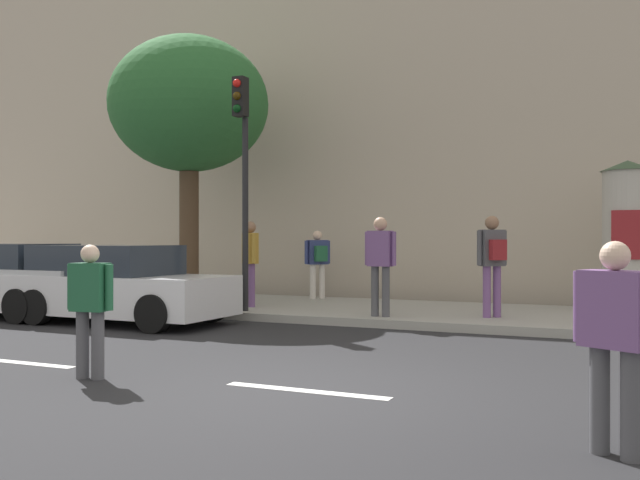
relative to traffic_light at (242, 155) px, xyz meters
The scene contains 15 objects.
ground_plane 7.23m from the traffic_light, 53.72° to the right, with size 80.00×80.00×0.00m, color #232326.
sidewalk_curb 5.23m from the traffic_light, 24.52° to the left, with size 36.00×4.00×0.15m, color #9E9B93.
lane_markings 7.23m from the traffic_light, 53.72° to the right, with size 25.80×0.16×0.01m.
building_backdrop 7.92m from the traffic_light, 60.33° to the left, with size 36.00×5.00×9.35m, color #B7A893.
traffic_light is the anchor object (origin of this frame).
poster_column 7.44m from the traffic_light, 22.01° to the left, with size 0.99×0.99×2.87m.
street_tree 3.10m from the traffic_light, 146.23° to the left, with size 3.58×3.58×5.96m.
pedestrian_with_backpack 9.50m from the traffic_light, 42.76° to the right, with size 0.58×0.51×1.53m.
pedestrian_in_red_top 6.28m from the traffic_light, 76.04° to the right, with size 0.56×0.29×1.48m.
pedestrian_with_bag 5.05m from the traffic_light, 11.24° to the left, with size 0.51×0.51×1.80m.
pedestrian_tallest 3.79m from the traffic_light, 87.38° to the left, with size 0.53×0.53×1.58m.
pedestrian_in_light_jacket 2.19m from the traffic_light, 111.10° to the left, with size 0.48×0.47×1.76m.
pedestrian_in_dark_shirt 3.35m from the traffic_light, ahead, with size 0.60×0.40×1.79m.
parked_car_blue 5.25m from the traffic_light, 161.89° to the right, with size 4.24×1.93×1.45m.
parked_car_silver 3.43m from the traffic_light, 141.57° to the right, with size 4.36×1.93×1.43m.
Camera 1 is at (3.05, -6.42, 1.55)m, focal length 39.41 mm.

